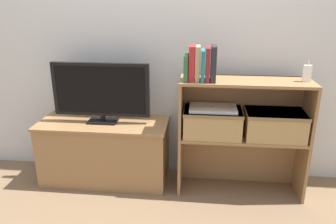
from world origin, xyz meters
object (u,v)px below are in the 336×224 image
(book_tan, at_px, (198,64))
(book_maroon, at_px, (208,64))
(tv, at_px, (101,91))
(baby_monitor, at_px, (307,73))
(book_crimson, at_px, (192,63))
(tv_stand, at_px, (105,151))
(storage_basket_left, at_px, (212,121))
(storage_basket_right, at_px, (274,123))
(laptop, at_px, (213,108))
(book_forest, at_px, (186,67))
(book_teal, at_px, (203,65))
(book_charcoal, at_px, (214,64))

(book_tan, bearing_deg, book_maroon, 0.00)
(tv, relative_size, book_tan, 3.14)
(baby_monitor, bearing_deg, book_tan, -176.25)
(book_crimson, bearing_deg, tv_stand, 171.72)
(book_tan, xyz_separation_m, baby_monitor, (0.73, 0.05, -0.06))
(storage_basket_left, height_order, storage_basket_right, same)
(storage_basket_left, height_order, laptop, laptop)
(tv_stand, distance_m, tv, 0.49)
(book_forest, height_order, baby_monitor, book_forest)
(book_teal, xyz_separation_m, storage_basket_left, (0.08, 0.03, -0.41))
(book_charcoal, height_order, laptop, book_charcoal)
(book_forest, distance_m, book_tan, 0.08)
(book_crimson, bearing_deg, baby_monitor, 3.56)
(book_crimson, height_order, storage_basket_left, book_crimson)
(book_charcoal, bearing_deg, storage_basket_right, 4.20)
(tv, relative_size, storage_basket_right, 1.78)
(book_forest, bearing_deg, baby_monitor, 3.39)
(book_tan, height_order, laptop, book_tan)
(book_teal, bearing_deg, book_tan, 180.00)
(book_charcoal, xyz_separation_m, storage_basket_left, (0.01, 0.03, -0.42))
(book_charcoal, bearing_deg, laptop, 69.96)
(baby_monitor, bearing_deg, tv, 178.06)
(book_crimson, bearing_deg, book_forest, 180.00)
(book_tan, bearing_deg, book_teal, 0.00)
(book_maroon, height_order, storage_basket_right, book_maroon)
(book_maroon, bearing_deg, tv_stand, 172.84)
(book_maroon, bearing_deg, book_teal, 180.00)
(tv, relative_size, book_teal, 3.50)
(book_forest, xyz_separation_m, book_charcoal, (0.18, 0.00, 0.03))
(book_teal, bearing_deg, tv_stand, 172.53)
(book_tan, relative_size, storage_basket_left, 0.57)
(tv, bearing_deg, book_tan, -7.71)
(book_teal, bearing_deg, book_maroon, 0.00)
(book_forest, relative_size, book_crimson, 0.75)
(tv_stand, bearing_deg, book_forest, -8.77)
(tv_stand, relative_size, book_teal, 4.74)
(storage_basket_left, bearing_deg, book_teal, -157.99)
(book_charcoal, xyz_separation_m, baby_monitor, (0.63, 0.05, -0.06))
(book_charcoal, bearing_deg, book_crimson, 180.00)
(book_crimson, bearing_deg, storage_basket_left, 11.93)
(book_crimson, bearing_deg, book_maroon, 0.00)
(tv_stand, bearing_deg, book_tan, -7.83)
(book_charcoal, xyz_separation_m, laptop, (0.01, 0.03, -0.33))
(book_forest, distance_m, storage_basket_left, 0.44)
(book_maroon, height_order, baby_monitor, book_maroon)
(baby_monitor, bearing_deg, book_charcoal, -175.62)
(book_maroon, relative_size, book_charcoal, 0.96)
(tv, bearing_deg, book_teal, -7.35)
(tv_stand, height_order, book_tan, book_tan)
(tv, bearing_deg, book_crimson, -8.15)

